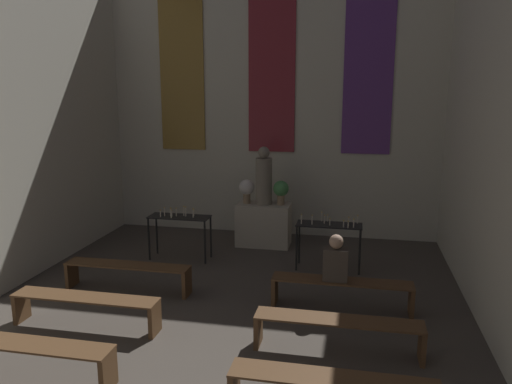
# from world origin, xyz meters

# --- Properties ---
(wall_back) EXTENTS (7.45, 0.16, 5.84)m
(wall_back) POSITION_xyz_m (0.00, 9.49, 2.95)
(wall_back) COLOR beige
(wall_back) RESTS_ON ground_plane
(altar) EXTENTS (1.10, 0.62, 0.88)m
(altar) POSITION_xyz_m (0.00, 8.52, 0.44)
(altar) COLOR #BCB29E
(altar) RESTS_ON ground_plane
(statue) EXTENTS (0.34, 0.34, 1.19)m
(statue) POSITION_xyz_m (0.00, 8.52, 1.42)
(statue) COLOR gray
(statue) RESTS_ON altar
(flower_vase_left) EXTENTS (0.32, 0.32, 0.50)m
(flower_vase_left) POSITION_xyz_m (-0.36, 8.52, 1.19)
(flower_vase_left) COLOR #937A5B
(flower_vase_left) RESTS_ON altar
(flower_vase_right) EXTENTS (0.32, 0.32, 0.50)m
(flower_vase_right) POSITION_xyz_m (0.36, 8.52, 1.19)
(flower_vase_right) COLOR #937A5B
(flower_vase_right) RESTS_ON altar
(candle_rack_left) EXTENTS (1.17, 0.44, 1.04)m
(candle_rack_left) POSITION_xyz_m (-1.42, 7.36, 0.72)
(candle_rack_left) COLOR black
(candle_rack_left) RESTS_ON ground_plane
(candle_rack_right) EXTENTS (1.17, 0.44, 1.03)m
(candle_rack_right) POSITION_xyz_m (1.42, 7.36, 0.72)
(candle_rack_right) COLOR black
(candle_rack_right) RESTS_ON ground_plane
(pew_second_left) EXTENTS (2.07, 0.36, 0.45)m
(pew_second_left) POSITION_xyz_m (-1.71, 3.12, 0.33)
(pew_second_left) COLOR brown
(pew_second_left) RESTS_ON ground_plane
(pew_third_left) EXTENTS (2.07, 0.36, 0.45)m
(pew_third_left) POSITION_xyz_m (-1.71, 4.41, 0.33)
(pew_third_left) COLOR brown
(pew_third_left) RESTS_ON ground_plane
(pew_third_right) EXTENTS (2.07, 0.36, 0.45)m
(pew_third_right) POSITION_xyz_m (1.71, 4.41, 0.33)
(pew_third_right) COLOR brown
(pew_third_right) RESTS_ON ground_plane
(pew_back_left) EXTENTS (2.07, 0.36, 0.45)m
(pew_back_left) POSITION_xyz_m (-1.71, 5.69, 0.33)
(pew_back_left) COLOR brown
(pew_back_left) RESTS_ON ground_plane
(pew_back_right) EXTENTS (2.07, 0.36, 0.45)m
(pew_back_right) POSITION_xyz_m (1.71, 5.69, 0.33)
(pew_back_right) COLOR brown
(pew_back_right) RESTS_ON ground_plane
(person_seated) EXTENTS (0.36, 0.24, 0.70)m
(person_seated) POSITION_xyz_m (1.61, 5.69, 0.76)
(person_seated) COLOR #4C4238
(person_seated) RESTS_ON pew_back_right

